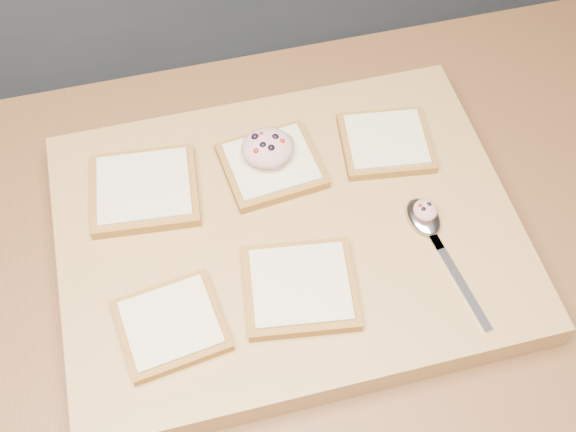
# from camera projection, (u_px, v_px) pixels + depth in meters

# --- Properties ---
(island_counter) EXTENTS (2.00, 0.80, 0.90)m
(island_counter) POSITION_uv_depth(u_px,v_px,m) (364.00, 388.00, 1.27)
(island_counter) COLOR slate
(island_counter) RESTS_ON ground
(cutting_board) EXTENTS (0.56, 0.42, 0.04)m
(cutting_board) POSITION_uv_depth(u_px,v_px,m) (288.00, 235.00, 0.90)
(cutting_board) COLOR tan
(cutting_board) RESTS_ON island_counter
(bread_far_left) EXTENTS (0.14, 0.13, 0.02)m
(bread_far_left) POSITION_uv_depth(u_px,v_px,m) (144.00, 189.00, 0.90)
(bread_far_left) COLOR #A3742A
(bread_far_left) RESTS_ON cutting_board
(bread_far_center) EXTENTS (0.13, 0.12, 0.02)m
(bread_far_center) POSITION_uv_depth(u_px,v_px,m) (272.00, 165.00, 0.92)
(bread_far_center) COLOR #A3742A
(bread_far_center) RESTS_ON cutting_board
(bread_far_right) EXTENTS (0.13, 0.12, 0.02)m
(bread_far_right) POSITION_uv_depth(u_px,v_px,m) (386.00, 142.00, 0.94)
(bread_far_right) COLOR #A3742A
(bread_far_right) RESTS_ON cutting_board
(bread_near_left) EXTENTS (0.13, 0.12, 0.02)m
(bread_near_left) POSITION_uv_depth(u_px,v_px,m) (171.00, 325.00, 0.80)
(bread_near_left) COLOR #A3742A
(bread_near_left) RESTS_ON cutting_board
(bread_near_center) EXTENTS (0.14, 0.13, 0.02)m
(bread_near_center) POSITION_uv_depth(u_px,v_px,m) (300.00, 287.00, 0.82)
(bread_near_center) COLOR #A3742A
(bread_near_center) RESTS_ON cutting_board
(tuna_salad_dollop) EXTENTS (0.07, 0.06, 0.03)m
(tuna_salad_dollop) POSITION_uv_depth(u_px,v_px,m) (268.00, 148.00, 0.90)
(tuna_salad_dollop) COLOR #D79B8A
(tuna_salad_dollop) RESTS_ON bread_far_center
(spoon) EXTENTS (0.05, 0.19, 0.01)m
(spoon) POSITION_uv_depth(u_px,v_px,m) (429.00, 226.00, 0.87)
(spoon) COLOR silver
(spoon) RESTS_ON cutting_board
(spoon_salad) EXTENTS (0.03, 0.03, 0.02)m
(spoon_salad) POSITION_uv_depth(u_px,v_px,m) (425.00, 210.00, 0.87)
(spoon_salad) COLOR #D79B8A
(spoon_salad) RESTS_ON spoon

